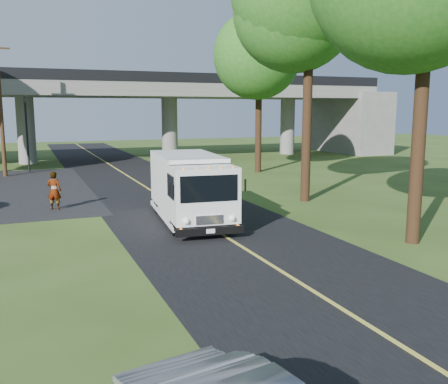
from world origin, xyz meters
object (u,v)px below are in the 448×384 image
utility_pole (0,106)px  step_van (190,186)px  traffic_signal (27,126)px  pedestrian (54,191)px  tree_right_far (263,51)px

utility_pole → step_van: bearing=-67.6°
traffic_signal → utility_pole: utility_pole is taller
step_van → pedestrian: size_ratio=3.78×
utility_pole → tree_right_far: (16.71, -4.16, 3.71)m
pedestrian → traffic_signal: bearing=-63.9°
pedestrian → step_van: bearing=159.5°
traffic_signal → tree_right_far: (15.21, -6.16, 5.10)m
traffic_signal → utility_pole: 2.86m
tree_right_far → step_van: (-9.58, -13.14, -6.88)m
utility_pole → step_van: 18.98m
traffic_signal → tree_right_far: 17.18m
utility_pole → traffic_signal: bearing=53.1°
step_van → traffic_signal: bearing=112.0°
traffic_signal → pedestrian: traffic_signal is taller
tree_right_far → traffic_signal: bearing=157.9°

